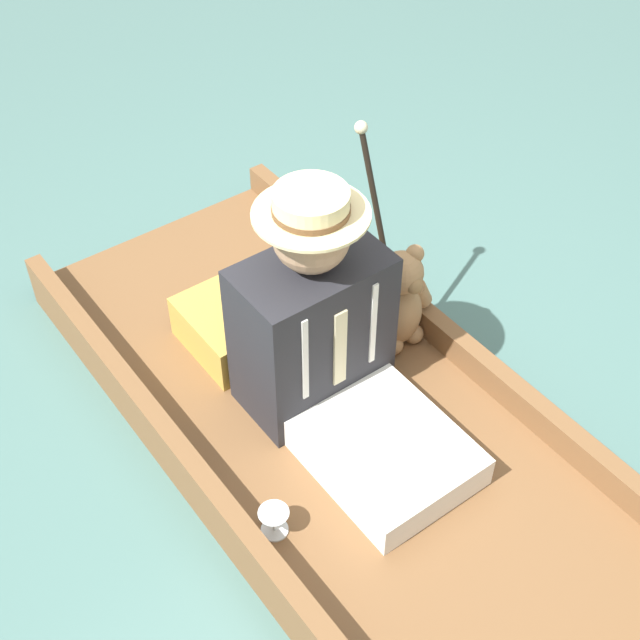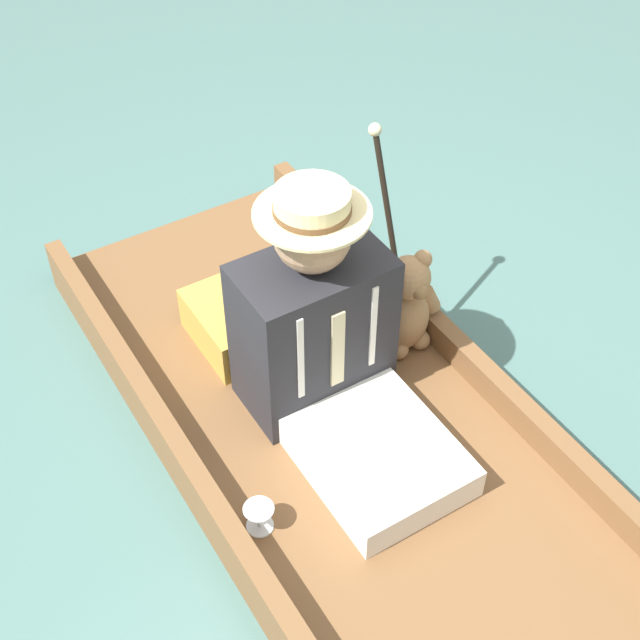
% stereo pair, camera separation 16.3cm
% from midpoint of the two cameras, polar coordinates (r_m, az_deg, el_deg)
% --- Properties ---
extents(ground_plane, '(16.00, 16.00, 0.00)m').
position_cam_midpoint_polar(ground_plane, '(2.93, -0.44, -7.70)').
color(ground_plane, '#476B66').
extents(punt_boat, '(1.04, 2.41, 0.20)m').
position_cam_midpoint_polar(punt_boat, '(2.88, -0.45, -6.94)').
color(punt_boat, brown).
rests_on(punt_boat, ground_plane).
extents(seat_cushion, '(0.49, 0.34, 0.16)m').
position_cam_midpoint_polar(seat_cushion, '(3.07, -5.62, 0.32)').
color(seat_cushion, '#B7933D').
rests_on(seat_cushion, punt_boat).
extents(seated_person, '(0.46, 0.79, 0.79)m').
position_cam_midpoint_polar(seated_person, '(2.68, -1.26, -1.43)').
color(seated_person, white).
rests_on(seated_person, punt_boat).
extents(teddy_bear, '(0.28, 0.16, 0.40)m').
position_cam_midpoint_polar(teddy_bear, '(2.96, 3.58, 1.16)').
color(teddy_bear, '#9E754C').
rests_on(teddy_bear, punt_boat).
extents(wine_glass, '(0.09, 0.09, 0.09)m').
position_cam_midpoint_polar(wine_glass, '(2.56, -4.83, -12.59)').
color(wine_glass, silver).
rests_on(wine_glass, punt_boat).
extents(walking_cane, '(0.04, 0.28, 0.72)m').
position_cam_midpoint_polar(walking_cane, '(2.94, 2.07, 6.94)').
color(walking_cane, black).
rests_on(walking_cane, punt_boat).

